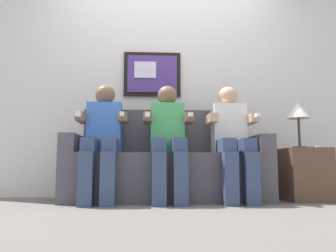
# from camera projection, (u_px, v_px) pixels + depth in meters

# --- Properties ---
(ground_plane) EXTENTS (5.64, 5.64, 0.00)m
(ground_plane) POSITION_uv_depth(u_px,v_px,m) (169.00, 205.00, 2.91)
(ground_plane) COLOR #66605B
(back_wall_assembly) EXTENTS (4.34, 0.10, 2.60)m
(back_wall_assembly) POSITION_uv_depth(u_px,v_px,m) (165.00, 80.00, 3.82)
(back_wall_assembly) COLOR silver
(back_wall_assembly) RESTS_ON ground_plane
(couch) EXTENTS (1.94, 0.58, 0.90)m
(couch) POSITION_uv_depth(u_px,v_px,m) (167.00, 168.00, 3.27)
(couch) COLOR #514C56
(couch) RESTS_ON ground_plane
(person_on_left) EXTENTS (0.46, 0.56, 1.11)m
(person_on_left) POSITION_uv_depth(u_px,v_px,m) (103.00, 136.00, 3.11)
(person_on_left) COLOR #3F72CC
(person_on_left) RESTS_ON ground_plane
(person_in_middle) EXTENTS (0.46, 0.56, 1.11)m
(person_in_middle) POSITION_uv_depth(u_px,v_px,m) (168.00, 136.00, 3.14)
(person_in_middle) COLOR #4CB266
(person_in_middle) RESTS_ON ground_plane
(person_on_right) EXTENTS (0.46, 0.56, 1.11)m
(person_on_right) POSITION_uv_depth(u_px,v_px,m) (232.00, 137.00, 3.17)
(person_on_right) COLOR white
(person_on_right) RESTS_ON ground_plane
(side_table_right) EXTENTS (0.40, 0.40, 0.50)m
(side_table_right) POSITION_uv_depth(u_px,v_px,m) (305.00, 175.00, 3.23)
(side_table_right) COLOR brown
(side_table_right) RESTS_ON ground_plane
(table_lamp) EXTENTS (0.22, 0.22, 0.46)m
(table_lamp) POSITION_uv_depth(u_px,v_px,m) (298.00, 112.00, 3.35)
(table_lamp) COLOR #333338
(table_lamp) RESTS_ON side_table_right
(spare_remote_on_table) EXTENTS (0.04, 0.13, 0.02)m
(spare_remote_on_table) POSITION_uv_depth(u_px,v_px,m) (315.00, 147.00, 3.20)
(spare_remote_on_table) COLOR white
(spare_remote_on_table) RESTS_ON side_table_right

